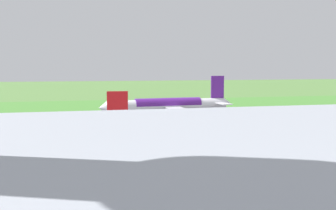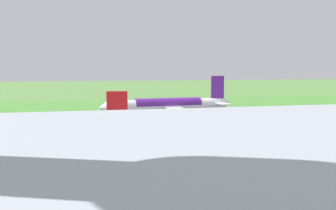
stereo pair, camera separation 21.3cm
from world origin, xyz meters
name	(u,v)px [view 2 (the right image)]	position (x,y,z in m)	size (l,w,h in m)	color
ground_plane	(192,116)	(0.00, 0.00, 0.00)	(800.00, 800.00, 0.00)	#547F3D
runway_asphalt	(192,116)	(0.00, 0.00, 0.03)	(600.00, 34.61, 0.06)	#47474C
apron_concrete	(257,143)	(0.00, 57.00, 0.03)	(440.00, 110.00, 0.05)	gray
grass_verge_foreground	(168,106)	(0.00, -41.48, 0.02)	(600.00, 80.00, 0.04)	#478534
airliner_main	(169,105)	(9.53, -0.03, 4.35)	(54.14, 44.31, 15.88)	white
airliner_parked_mid	(289,125)	(-10.59, 54.53, 3.76)	(47.17, 38.60, 13.77)	white
airliner_parked_far	(37,136)	(53.80, 55.62, 3.75)	(47.10, 38.57, 13.74)	white
no_stopping_sign	(127,104)	(21.35, -37.78, 1.51)	(0.60, 0.10, 2.53)	slate
traffic_cone_orange	(112,106)	(27.94, -42.51, 0.28)	(0.40, 0.40, 0.55)	orange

